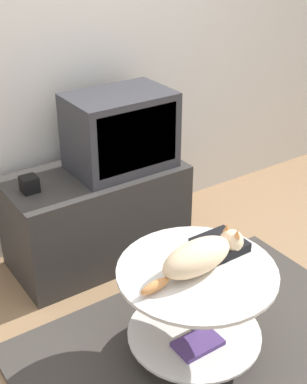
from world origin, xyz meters
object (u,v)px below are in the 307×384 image
(tv, at_px, (120,131))
(cat, at_px, (201,255))
(speaker, at_px, (29,184))
(dvd_box, at_px, (220,245))

(tv, bearing_deg, cat, -100.21)
(speaker, bearing_deg, cat, -68.13)
(speaker, relative_size, cat, 0.15)
(cat, bearing_deg, tv, 74.27)
(tv, bearing_deg, speaker, 178.96)
(tv, height_order, cat, tv)
(tv, relative_size, speaker, 6.64)
(dvd_box, height_order, cat, cat)
(speaker, xyz_separation_m, dvd_box, (0.57, -0.93, -0.09))
(speaker, distance_m, dvd_box, 1.09)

